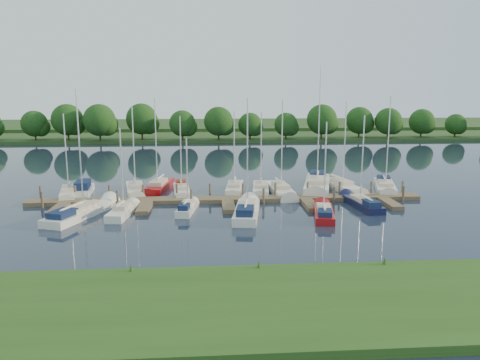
{
  "coord_description": "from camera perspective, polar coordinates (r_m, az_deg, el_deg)",
  "views": [
    {
      "loc": [
        -2.04,
        -38.59,
        11.36
      ],
      "look_at": [
        1.33,
        8.0,
        2.2
      ],
      "focal_mm": 35.0,
      "sensor_mm": 36.0,
      "label": 1
    }
  ],
  "objects": [
    {
      "name": "motorboat",
      "position": [
        53.66,
        -18.62,
        -1.31
      ],
      "size": [
        2.36,
        6.34,
        1.87
      ],
      "rotation": [
        0.0,
        0.0,
        3.25
      ],
      "color": "silver",
      "rests_on": "ground"
    },
    {
      "name": "sailboat_s_1",
      "position": [
        44.06,
        -14.08,
        -3.81
      ],
      "size": [
        2.17,
        6.38,
        8.31
      ],
      "rotation": [
        0.0,
        0.0,
        -0.13
      ],
      "color": "silver",
      "rests_on": "ground"
    },
    {
      "name": "sailboat_s_3",
      "position": [
        42.54,
        0.84,
        -3.92
      ],
      "size": [
        3.1,
        8.64,
        11.03
      ],
      "rotation": [
        0.0,
        0.0,
        -0.15
      ],
      "color": "silver",
      "rests_on": "ground"
    },
    {
      "name": "sailboat_n_4",
      "position": [
        51.65,
        -7.14,
        -1.34
      ],
      "size": [
        2.18,
        6.94,
        8.88
      ],
      "rotation": [
        0.0,
        0.0,
        3.24
      ],
      "color": "silver",
      "rests_on": "ground"
    },
    {
      "name": "sailboat_s_0",
      "position": [
        44.7,
        -18.81,
        -3.82
      ],
      "size": [
        4.85,
        9.28,
        11.76
      ],
      "rotation": [
        0.0,
        0.0,
        -0.36
      ],
      "color": "silver",
      "rests_on": "ground"
    },
    {
      "name": "sailboat_s_5",
      "position": [
        47.16,
        14.64,
        -2.82
      ],
      "size": [
        2.42,
        7.26,
        9.19
      ],
      "rotation": [
        0.0,
        0.0,
        0.12
      ],
      "color": "#0F1333",
      "rests_on": "ground"
    },
    {
      "name": "treeline",
      "position": [
        101.39,
        -1.28,
        6.88
      ],
      "size": [
        145.6,
        9.2,
        7.94
      ],
      "color": "#38281C",
      "rests_on": "ground"
    },
    {
      "name": "sailboat_n_7",
      "position": [
        51.61,
        4.97,
        -1.35
      ],
      "size": [
        2.43,
        8.39,
        10.67
      ],
      "rotation": [
        0.0,
        0.0,
        3.21
      ],
      "color": "silver",
      "rests_on": "ground"
    },
    {
      "name": "ground",
      "position": [
        40.28,
        -1.07,
        -5.29
      ],
      "size": [
        260.0,
        260.0,
        0.0
      ],
      "primitive_type": "plane",
      "color": "#192333",
      "rests_on": "ground"
    },
    {
      "name": "sailboat_s_2",
      "position": [
        44.09,
        -6.46,
        -3.48
      ],
      "size": [
        1.99,
        5.54,
        7.23
      ],
      "rotation": [
        0.0,
        0.0,
        -0.15
      ],
      "color": "silver",
      "rests_on": "ground"
    },
    {
      "name": "sailboat_s_4",
      "position": [
        42.95,
        10.17,
        -3.99
      ],
      "size": [
        2.76,
        6.96,
        8.82
      ],
      "rotation": [
        0.0,
        0.0,
        -0.2
      ],
      "color": "maroon",
      "rests_on": "ground"
    },
    {
      "name": "sailboat_n_5",
      "position": [
        52.39,
        -0.68,
        -1.12
      ],
      "size": [
        2.4,
        7.27,
        9.3
      ],
      "rotation": [
        0.0,
        0.0,
        3.03
      ],
      "color": "silver",
      "rests_on": "ground"
    },
    {
      "name": "mooring_pilings",
      "position": [
        48.29,
        -1.61,
        -1.79
      ],
      "size": [
        38.24,
        2.84,
        2.0
      ],
      "color": "#473D33",
      "rests_on": "ground"
    },
    {
      "name": "sailboat_n_2",
      "position": [
        53.13,
        -12.63,
        -1.23
      ],
      "size": [
        3.01,
        7.77,
        9.77
      ],
      "rotation": [
        0.0,
        0.0,
        3.33
      ],
      "color": "silver",
      "rests_on": "ground"
    },
    {
      "name": "sailboat_n_0",
      "position": [
        53.42,
        -20.11,
        -1.57
      ],
      "size": [
        2.95,
        7.21,
        9.17
      ],
      "rotation": [
        0.0,
        0.0,
        3.36
      ],
      "color": "silver",
      "rests_on": "ground"
    },
    {
      "name": "sailboat_n_10",
      "position": [
        55.86,
        17.26,
        -0.82
      ],
      "size": [
        4.04,
        8.7,
        10.9
      ],
      "rotation": [
        0.0,
        0.0,
        2.86
      ],
      "color": "silver",
      "rests_on": "ground"
    },
    {
      "name": "near_bank",
      "position": [
        25.26,
        0.95,
        -15.0
      ],
      "size": [
        90.0,
        10.0,
        0.5
      ],
      "primitive_type": "cube",
      "color": "#264B15",
      "rests_on": "ground"
    },
    {
      "name": "dock",
      "position": [
        47.28,
        -1.55,
        -2.56
      ],
      "size": [
        40.0,
        6.0,
        0.4
      ],
      "color": "brown",
      "rests_on": "ground"
    },
    {
      "name": "sailboat_n_3",
      "position": [
        53.77,
        -9.94,
        -0.97
      ],
      "size": [
        3.05,
        8.45,
        10.75
      ],
      "rotation": [
        0.0,
        0.0,
        2.99
      ],
      "color": "maroon",
      "rests_on": "ground"
    },
    {
      "name": "sailboat_n_8",
      "position": [
        54.9,
        9.38,
        -0.64
      ],
      "size": [
        5.17,
        11.56,
        14.45
      ],
      "rotation": [
        0.0,
        0.0,
        2.88
      ],
      "color": "silver",
      "rests_on": "ground"
    },
    {
      "name": "far_shore",
      "position": [
        114.15,
        -3.11,
        5.51
      ],
      "size": [
        180.0,
        30.0,
        0.6
      ],
      "primitive_type": "cube",
      "color": "#214319",
      "rests_on": "ground"
    },
    {
      "name": "sailboat_n_9",
      "position": [
        54.46,
        12.28,
        -0.9
      ],
      "size": [
        3.47,
        8.11,
        10.4
      ],
      "rotation": [
        0.0,
        0.0,
        3.38
      ],
      "color": "silver",
      "rests_on": "ground"
    },
    {
      "name": "distant_hill",
      "position": [
        139.02,
        -3.31,
        6.67
      ],
      "size": [
        220.0,
        40.0,
        1.4
      ],
      "primitive_type": "cube",
      "color": "#365123",
      "rests_on": "ground"
    },
    {
      "name": "sailboat_n_6",
      "position": [
        52.27,
        2.55,
        -1.17
      ],
      "size": [
        2.43,
        7.3,
        9.24
      ],
      "rotation": [
        0.0,
        0.0,
        3.02
      ],
      "color": "silver",
      "rests_on": "ground"
    }
  ]
}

